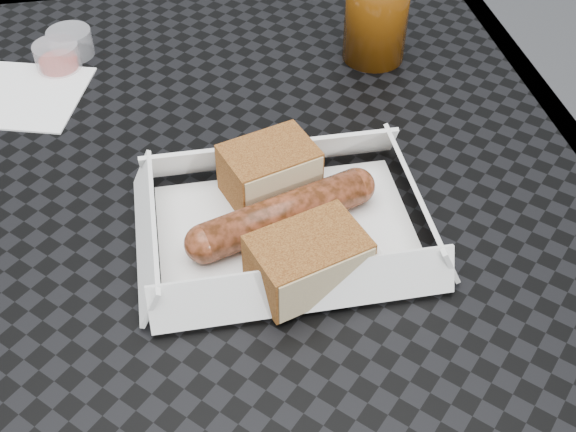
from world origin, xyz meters
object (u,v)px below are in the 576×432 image
at_px(patio_table, 197,232).
at_px(drink_glass, 378,3).
at_px(food_tray, 286,231).
at_px(bratwurst, 283,214).

relative_size(patio_table, drink_glass, 5.92).
relative_size(patio_table, food_tray, 3.64).
xyz_separation_m(food_tray, bratwurst, (-0.00, 0.00, 0.02)).
height_order(bratwurst, drink_glass, drink_glass).
xyz_separation_m(patio_table, drink_glass, (0.22, 0.17, 0.14)).
distance_m(bratwurst, drink_glass, 0.30).
relative_size(bratwurst, drink_glass, 1.28).
height_order(food_tray, drink_glass, drink_glass).
relative_size(patio_table, bratwurst, 4.61).
bearing_deg(food_tray, drink_glass, 60.44).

